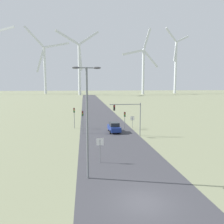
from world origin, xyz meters
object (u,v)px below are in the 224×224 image
wind_turbine_center (79,63)px  wind_turbine_far_right (176,62)px  stop_sign_far (132,120)px  wind_turbine_right (143,66)px  traffic_light_post_mid_left (74,113)px  traffic_light_mast_overhead (129,112)px  wind_turbine_left (45,64)px  traffic_light_post_near_right (125,117)px  traffic_light_post_near_left (83,117)px  car_approaching (114,127)px  streetlamp (87,111)px  stop_sign_near (100,145)px

wind_turbine_center → wind_turbine_far_right: size_ratio=0.86×
stop_sign_far → wind_turbine_right: size_ratio=0.04×
stop_sign_far → wind_turbine_far_right: size_ratio=0.04×
traffic_light_post_mid_left → traffic_light_mast_overhead: size_ratio=0.72×
wind_turbine_left → wind_turbine_far_right: (124.95, -7.17, 2.66)m
traffic_light_post_near_right → wind_turbine_left: (-43.48, 172.81, 24.86)m
traffic_light_post_mid_left → wind_turbine_right: 157.47m
traffic_light_post_near_left → traffic_light_post_near_right: bearing=17.6°
traffic_light_post_near_right → wind_turbine_far_right: (81.47, 165.64, 27.52)m
car_approaching → wind_turbine_right: 159.61m
streetlamp → wind_turbine_center: (-3.43, 162.20, 19.37)m
traffic_light_post_near_left → wind_turbine_center: 145.09m
traffic_light_mast_overhead → traffic_light_post_near_right: bearing=86.6°
traffic_light_post_near_left → stop_sign_far: bearing=20.7°
wind_turbine_center → wind_turbine_right: bearing=7.9°
streetlamp → wind_turbine_right: wind_turbine_right is taller
stop_sign_near → traffic_light_post_mid_left: size_ratio=0.68×
wind_turbine_left → wind_turbine_right: (87.90, -24.39, -3.01)m
traffic_light_post_near_left → wind_turbine_right: bearing=70.8°
traffic_light_post_mid_left → stop_sign_near: bearing=-79.6°
traffic_light_mast_overhead → wind_turbine_center: (-10.57, 146.37, 21.58)m
stop_sign_near → stop_sign_far: bearing=67.3°
stop_sign_far → wind_turbine_center: (-12.68, 139.56, 24.02)m
traffic_light_mast_overhead → wind_turbine_right: (44.76, 154.06, 20.24)m
traffic_light_post_near_right → wind_turbine_far_right: wind_turbine_far_right is taller
wind_turbine_left → traffic_light_mast_overhead: bearing=-76.4°
streetlamp → traffic_light_mast_overhead: size_ratio=1.81×
traffic_light_post_near_right → wind_turbine_left: size_ratio=0.06×
stop_sign_near → wind_turbine_right: bearing=73.1°
traffic_light_mast_overhead → wind_turbine_right: size_ratio=0.10×
traffic_light_post_near_right → wind_turbine_center: size_ratio=0.06×
stop_sign_far → traffic_light_post_near_left: bearing=-159.3°
stop_sign_near → wind_turbine_center: (-4.84, 158.28, 23.70)m
stop_sign_far → traffic_light_post_near_right: traffic_light_post_near_right is taller
wind_turbine_left → stop_sign_far: bearing=-75.2°
traffic_light_post_near_left → traffic_light_post_near_right: traffic_light_post_near_left is taller
traffic_light_post_near_left → wind_turbine_center: (-2.89, 143.27, 22.71)m
streetlamp → wind_turbine_right: 178.55m
traffic_light_post_near_left → wind_turbine_far_right: 192.42m
traffic_light_post_mid_left → wind_turbine_center: size_ratio=0.08×
traffic_light_post_near_right → traffic_light_mast_overhead: (-0.33, -5.64, 1.61)m
traffic_light_post_near_right → wind_turbine_right: size_ratio=0.06×
stop_sign_near → traffic_light_mast_overhead: size_ratio=0.50×
stop_sign_near → wind_turbine_left: 195.65m
traffic_light_mast_overhead → traffic_light_post_near_left: bearing=158.0°
traffic_light_post_mid_left → wind_turbine_right: wind_turbine_right is taller
stop_sign_far → car_approaching: 5.51m
streetlamp → traffic_light_post_near_left: (-0.54, 18.93, -3.34)m
stop_sign_far → wind_turbine_far_right: bearing=64.1°
streetlamp → traffic_light_mast_overhead: streetlamp is taller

